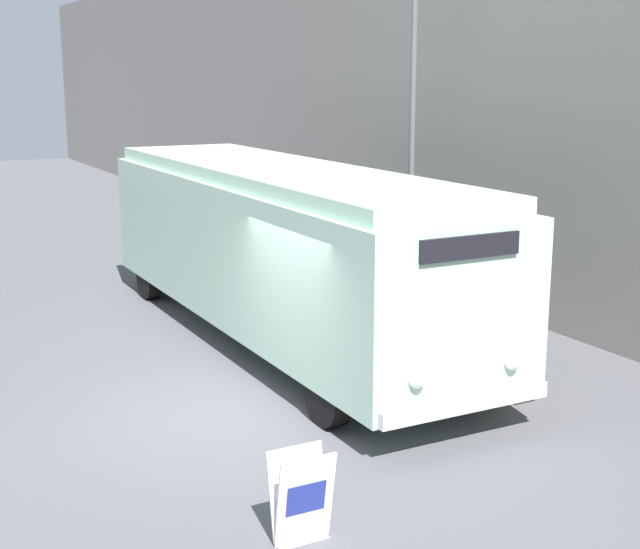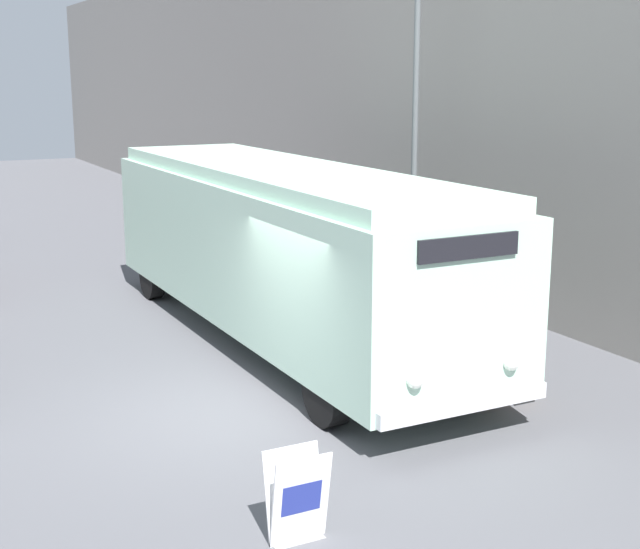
% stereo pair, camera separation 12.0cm
% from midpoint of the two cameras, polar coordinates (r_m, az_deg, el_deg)
% --- Properties ---
extents(ground_plane, '(80.00, 80.00, 0.00)m').
position_cam_midpoint_polar(ground_plane, '(12.31, -5.35, -8.90)').
color(ground_plane, '#56565B').
extents(building_wall_right, '(0.30, 60.00, 8.12)m').
position_cam_midpoint_polar(building_wall_right, '(23.37, 0.21, 11.53)').
color(building_wall_right, gray).
rests_on(building_wall_right, ground_plane).
extents(vintage_bus, '(2.60, 10.66, 3.02)m').
position_cam_midpoint_polar(vintage_bus, '(15.24, -2.85, 2.04)').
color(vintage_bus, black).
rests_on(vintage_bus, ground_plane).
extents(sign_board, '(0.60, 0.35, 0.94)m').
position_cam_midpoint_polar(sign_board, '(9.01, -1.58, -14.11)').
color(sign_board, gray).
rests_on(sign_board, ground_plane).
extents(streetlamp, '(0.36, 0.36, 6.60)m').
position_cam_midpoint_polar(streetlamp, '(17.82, 5.78, 11.79)').
color(streetlamp, '#595E60').
rests_on(streetlamp, ground_plane).
extents(traffic_cone, '(0.36, 0.36, 0.59)m').
position_cam_midpoint_polar(traffic_cone, '(13.00, 12.25, -6.60)').
color(traffic_cone, black).
rests_on(traffic_cone, ground_plane).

